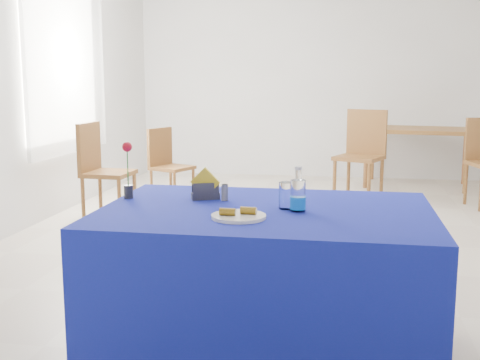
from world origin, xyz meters
name	(u,v)px	position (x,y,z in m)	size (l,w,h in m)	color
floor	(294,240)	(0.00, 0.00, 0.00)	(7.00, 7.00, 0.00)	beige
room_shell	(297,33)	(0.00, 0.00, 1.75)	(7.00, 7.00, 7.00)	silver
window_pane	(62,62)	(-2.47, 0.80, 1.55)	(0.04, 1.50, 1.60)	white
curtain	(68,62)	(-2.40, 0.80, 1.55)	(0.04, 1.75, 1.85)	white
plate	(239,216)	(-0.05, -2.46, 0.77)	(0.25, 0.25, 0.01)	white
drinking_glass	(287,196)	(0.14, -2.22, 0.82)	(0.08, 0.08, 0.13)	white
salt_shaker	(224,193)	(-0.19, -2.08, 0.80)	(0.03, 0.03, 0.09)	slate
pepper_shaker	(225,192)	(-0.19, -2.08, 0.80)	(0.03, 0.03, 0.09)	slate
blue_table	(266,283)	(0.04, -2.23, 0.38)	(1.60, 1.10, 0.76)	#101F98
water_bottle	(298,196)	(0.20, -2.27, 0.83)	(0.08, 0.08, 0.21)	white
napkin_holder	(205,190)	(-0.30, -2.06, 0.81)	(0.16, 0.11, 0.17)	#3A3A3F
rose_vase	(128,171)	(-0.71, -2.11, 0.91)	(0.05, 0.05, 0.30)	#26262B
oak_table	(417,134)	(1.34, 2.93, 0.68)	(1.42, 1.03, 0.76)	brown
chair_bg_left	(362,149)	(0.61, 1.76, 0.60)	(0.61, 0.61, 1.04)	brown
chair_win_a	(100,165)	(-1.91, 0.36, 0.56)	(0.45, 0.45, 0.97)	brown
chair_win_b	(167,161)	(-1.50, 1.23, 0.49)	(0.50, 0.50, 0.85)	brown
banana_pieces	(238,211)	(-0.06, -2.46, 0.79)	(0.16, 0.08, 0.03)	gold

